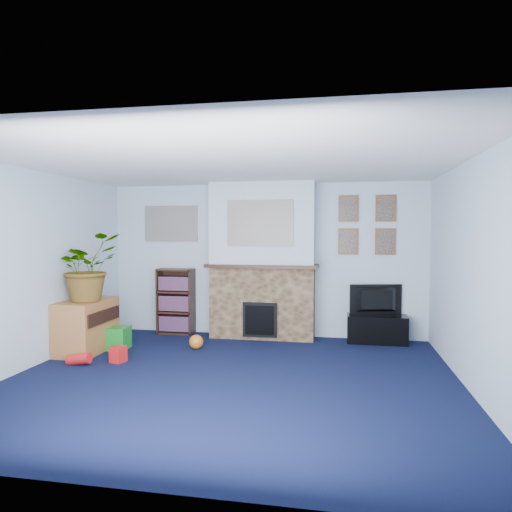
% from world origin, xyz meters
% --- Properties ---
extents(floor, '(5.00, 4.50, 0.01)m').
position_xyz_m(floor, '(0.00, 0.00, 0.00)').
color(floor, black).
rests_on(floor, ground).
extents(ceiling, '(5.00, 4.50, 0.01)m').
position_xyz_m(ceiling, '(0.00, 0.00, 2.40)').
color(ceiling, white).
rests_on(ceiling, wall_back).
extents(wall_back, '(5.00, 0.04, 2.40)m').
position_xyz_m(wall_back, '(0.00, 2.25, 1.20)').
color(wall_back, silver).
rests_on(wall_back, ground).
extents(wall_front, '(5.00, 0.04, 2.40)m').
position_xyz_m(wall_front, '(0.00, -2.25, 1.20)').
color(wall_front, silver).
rests_on(wall_front, ground).
extents(wall_left, '(0.04, 4.50, 2.40)m').
position_xyz_m(wall_left, '(-2.50, 0.00, 1.20)').
color(wall_left, silver).
rests_on(wall_left, ground).
extents(wall_right, '(0.04, 4.50, 2.40)m').
position_xyz_m(wall_right, '(2.50, 0.00, 1.20)').
color(wall_right, silver).
rests_on(wall_right, ground).
extents(chimney_breast, '(1.72, 0.50, 2.40)m').
position_xyz_m(chimney_breast, '(0.00, 2.05, 1.18)').
color(chimney_breast, brown).
rests_on(chimney_breast, ground).
extents(collage_main, '(1.00, 0.03, 0.68)m').
position_xyz_m(collage_main, '(0.00, 1.84, 1.78)').
color(collage_main, gray).
rests_on(collage_main, chimney_breast).
extents(collage_left, '(0.90, 0.03, 0.58)m').
position_xyz_m(collage_left, '(-1.55, 2.23, 1.78)').
color(collage_left, gray).
rests_on(collage_left, wall_back).
extents(portrait_tl, '(0.30, 0.03, 0.40)m').
position_xyz_m(portrait_tl, '(1.30, 2.23, 2.00)').
color(portrait_tl, brown).
rests_on(portrait_tl, wall_back).
extents(portrait_tr, '(0.30, 0.03, 0.40)m').
position_xyz_m(portrait_tr, '(1.85, 2.23, 2.00)').
color(portrait_tr, brown).
rests_on(portrait_tr, wall_back).
extents(portrait_bl, '(0.30, 0.03, 0.40)m').
position_xyz_m(portrait_bl, '(1.30, 2.23, 1.50)').
color(portrait_bl, brown).
rests_on(portrait_bl, wall_back).
extents(portrait_br, '(0.30, 0.03, 0.40)m').
position_xyz_m(portrait_br, '(1.85, 2.23, 1.50)').
color(portrait_br, brown).
rests_on(portrait_br, wall_back).
extents(tv_stand, '(0.87, 0.36, 0.41)m').
position_xyz_m(tv_stand, '(1.73, 2.03, 0.23)').
color(tv_stand, black).
rests_on(tv_stand, ground).
extents(television, '(0.79, 0.27, 0.45)m').
position_xyz_m(television, '(1.73, 2.05, 0.64)').
color(television, black).
rests_on(television, tv_stand).
extents(bookshelf, '(0.58, 0.28, 1.05)m').
position_xyz_m(bookshelf, '(-1.43, 2.11, 0.50)').
color(bookshelf, black).
rests_on(bookshelf, ground).
extents(sideboard, '(0.51, 0.91, 0.71)m').
position_xyz_m(sideboard, '(-2.24, 0.80, 0.35)').
color(sideboard, '#AA6936').
rests_on(sideboard, ground).
extents(potted_plant, '(0.96, 1.02, 0.92)m').
position_xyz_m(potted_plant, '(-2.19, 0.75, 1.17)').
color(potted_plant, '#26661E').
rests_on(potted_plant, sideboard).
extents(mantel_clock, '(0.11, 0.07, 0.16)m').
position_xyz_m(mantel_clock, '(-0.06, 2.00, 1.22)').
color(mantel_clock, gold).
rests_on(mantel_clock, chimney_breast).
extents(mantel_candle, '(0.05, 0.05, 0.16)m').
position_xyz_m(mantel_candle, '(0.27, 2.00, 1.23)').
color(mantel_candle, '#B2BFC6').
rests_on(mantel_candle, chimney_breast).
extents(mantel_teddy, '(0.12, 0.12, 0.12)m').
position_xyz_m(mantel_teddy, '(-0.61, 2.00, 1.22)').
color(mantel_teddy, gray).
rests_on(mantel_teddy, chimney_breast).
extents(mantel_can, '(0.06, 0.06, 0.13)m').
position_xyz_m(mantel_can, '(0.69, 2.00, 1.21)').
color(mantel_can, red).
rests_on(mantel_can, chimney_breast).
extents(green_crate, '(0.41, 0.33, 0.31)m').
position_xyz_m(green_crate, '(-1.94, 1.00, 0.14)').
color(green_crate, '#198C26').
rests_on(green_crate, ground).
extents(toy_ball, '(0.20, 0.20, 0.20)m').
position_xyz_m(toy_ball, '(-0.80, 1.20, 0.09)').
color(toy_ball, orange).
rests_on(toy_ball, ground).
extents(toy_block, '(0.20, 0.20, 0.20)m').
position_xyz_m(toy_block, '(-1.57, 0.40, 0.11)').
color(toy_block, red).
rests_on(toy_block, ground).
extents(toy_tube, '(0.31, 0.13, 0.17)m').
position_xyz_m(toy_tube, '(-1.99, 0.20, 0.07)').
color(toy_tube, red).
rests_on(toy_tube, ground).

